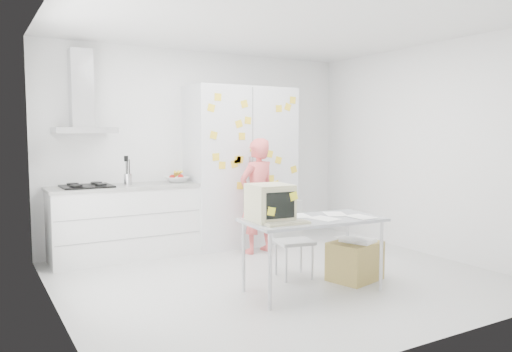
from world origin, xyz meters
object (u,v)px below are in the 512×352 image
person (257,196)px  chair (292,234)px  desk (286,211)px  cardboard_box (355,260)px

person → chair: 1.17m
desk → cardboard_box: bearing=6.1°
desk → chair: desk is taller
desk → chair: 0.73m
person → cardboard_box: size_ratio=2.50×
person → cardboard_box: person is taller
chair → cardboard_box: bearing=-31.9°
person → cardboard_box: bearing=88.7°
person → chair: size_ratio=1.83×
person → desk: (-0.62, -1.62, 0.07)m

